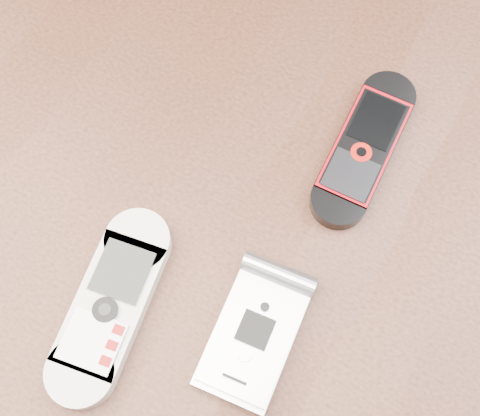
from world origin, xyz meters
The scene contains 5 objects.
ground centered at (0.00, 0.00, 0.00)m, with size 4.00×4.00×0.00m, color #472B19.
table centered at (0.00, 0.00, 0.64)m, with size 1.20×0.80×0.75m.
nokia_white centered at (-0.04, -0.10, 0.76)m, with size 0.05×0.14×0.02m, color white.
nokia_black_red centered at (0.06, 0.09, 0.76)m, with size 0.04×0.14×0.01m, color black.
motorola_razr centered at (0.06, -0.08, 0.76)m, with size 0.05×0.10×0.02m, color silver.
Camera 1 is at (0.09, -0.15, 1.21)m, focal length 50.00 mm.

